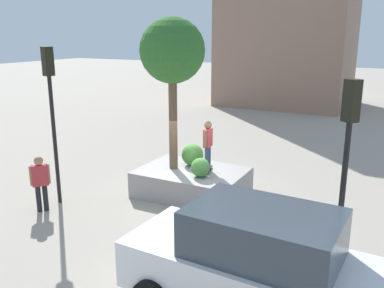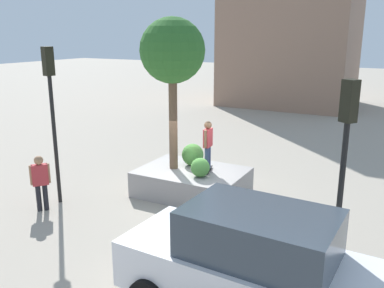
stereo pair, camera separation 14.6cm
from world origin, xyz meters
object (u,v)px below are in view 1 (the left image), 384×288
Objects in this scene: planter_ledge at (192,182)px; skateboarder at (208,142)px; skateboard at (208,169)px; passerby_with_bag at (40,180)px; traffic_light_corner at (51,100)px; police_car at (253,263)px; traffic_light_median at (347,148)px; plaza_tree at (172,52)px.

planter_ledge is 1.52m from skateboarder.
skateboard is 0.48× the size of passerby_with_bag.
planter_ledge is at bearing -142.83° from traffic_light_corner.
police_car is 1.11× the size of traffic_light_median.
skateboarder is (0.00, 0.00, 0.95)m from skateboard.
traffic_light_corner is at bearing 37.17° from planter_ledge.
planter_ledge is 0.78× the size of traffic_light_median.
planter_ledge is 4.80m from passerby_with_bag.
skateboarder is at bearing -144.91° from traffic_light_corner.
skateboard is (-1.15, -0.26, -3.77)m from plaza_tree.
planter_ledge is 2.14× the size of skateboarder.
police_car is (-3.42, 5.19, 0.22)m from skateboard.
passerby_with_bag is (7.31, -1.69, -0.13)m from police_car.
traffic_light_corner is 1.11× the size of traffic_light_median.
traffic_light_corner is 8.57m from traffic_light_median.
traffic_light_median is (-4.62, 3.12, 1.15)m from skateboarder.
traffic_light_corner is at bearing -86.76° from passerby_with_bag.
planter_ledge is 4.30m from plaza_tree.
passerby_with_bag is at bearing 41.94° from skateboard.
skateboarder is 5.31m from passerby_with_bag.
traffic_light_median reaches higher than skateboard.
skateboarder is at bearing -138.06° from passerby_with_bag.
planter_ledge is at bearing -29.98° from traffic_light_median.
skateboarder is at bearing -33.97° from traffic_light_median.
skateboarder is 6.26m from police_car.
plaza_tree is 3.06m from skateboarder.
plaza_tree is 3.95m from skateboard.
skateboard is 5.38m from traffic_light_corner.
skateboarder is at bearing -56.62° from police_car.
skateboard is at bearing -56.62° from police_car.
passerby_with_bag is at bearing -12.99° from police_car.
plaza_tree is 1.01× the size of traffic_light_corner.
skateboarder is at bearing -167.36° from plaza_tree.
traffic_light_median is (-8.56, 0.35, -0.31)m from traffic_light_corner.
traffic_light_corner is at bearing 35.09° from skateboarder.
traffic_light_median is 8.76m from passerby_with_bag.
plaza_tree is at bearing -26.34° from traffic_light_median.
passerby_with_bag reaches higher than planter_ledge.
planter_ledge is 0.71m from skateboard.
traffic_light_corner is 2.81× the size of passerby_with_bag.
police_car is (-3.42, 5.19, -0.72)m from skateboarder.
passerby_with_bag is (-0.04, 0.73, -2.31)m from traffic_light_corner.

